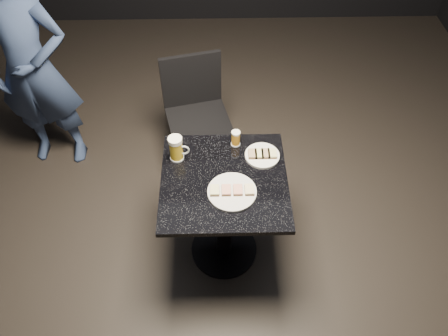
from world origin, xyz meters
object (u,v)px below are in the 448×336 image
(beer_mug, at_px, (176,148))
(chair, at_px, (196,110))
(beer_tumbler, at_px, (236,138))
(patron, at_px, (32,69))
(plate_large, at_px, (232,192))
(table, at_px, (224,205))
(plate_small, at_px, (262,156))

(beer_mug, height_order, chair, beer_mug)
(beer_mug, xyz_separation_m, beer_tumbler, (0.34, 0.10, -0.03))
(patron, bearing_deg, plate_large, -36.29)
(patron, height_order, table, patron)
(plate_large, distance_m, chair, 1.02)
(patron, distance_m, beer_mug, 1.28)
(plate_small, relative_size, beer_mug, 1.27)
(patron, height_order, chair, patron)
(beer_tumbler, bearing_deg, plate_small, -34.74)
(table, bearing_deg, beer_tumbler, 74.57)
(patron, xyz_separation_m, beer_tumbler, (1.36, -0.68, -0.02))
(patron, bearing_deg, plate_small, -25.45)
(table, relative_size, chair, 0.85)
(table, distance_m, beer_tumbler, 0.40)
(patron, height_order, beer_mug, patron)
(table, height_order, beer_mug, beer_mug)
(patron, distance_m, table, 1.62)
(plate_large, xyz_separation_m, beer_mug, (-0.30, 0.26, 0.07))
(plate_large, xyz_separation_m, patron, (-1.32, 1.04, 0.06))
(plate_small, distance_m, beer_tumbler, 0.19)
(plate_small, xyz_separation_m, patron, (-1.51, 0.78, 0.06))
(patron, bearing_deg, chair, -2.34)
(beer_mug, bearing_deg, table, -31.86)
(plate_small, relative_size, patron, 0.12)
(table, bearing_deg, beer_mug, 148.14)
(patron, xyz_separation_m, chair, (1.10, -0.08, -0.32))
(table, xyz_separation_m, beer_tumbler, (0.07, 0.27, 0.29))
(beer_mug, distance_m, chair, 0.78)
(plate_large, relative_size, beer_tumbler, 2.70)
(chair, bearing_deg, beer_tumbler, -66.65)
(beer_mug, bearing_deg, beer_tumbler, 17.22)
(patron, height_order, beer_tumbler, patron)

